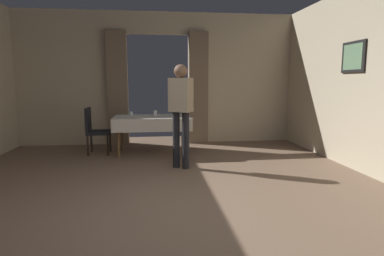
{
  "coord_description": "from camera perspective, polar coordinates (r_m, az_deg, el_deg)",
  "views": [
    {
      "loc": [
        -0.14,
        -3.43,
        1.45
      ],
      "look_at": [
        0.34,
        0.54,
        0.87
      ],
      "focal_mm": 30.31,
      "sensor_mm": 36.0,
      "label": 1
    }
  ],
  "objects": [
    {
      "name": "glass_mid_c",
      "position": [
        6.66,
        -6.51,
        2.65
      ],
      "size": [
        0.07,
        0.07,
        0.11
      ],
      "primitive_type": "cylinder",
      "color": "silver",
      "rests_on": "dining_table_mid"
    },
    {
      "name": "plate_mid_a",
      "position": [
        6.43,
        -3.01,
        2.05
      ],
      "size": [
        0.2,
        0.2,
        0.01
      ],
      "primitive_type": "cylinder",
      "color": "white",
      "rests_on": "dining_table_mid"
    },
    {
      "name": "wall_back",
      "position": [
        7.61,
        -5.95,
        8.71
      ],
      "size": [
        6.4,
        0.27,
        3.0
      ],
      "color": "beige",
      "rests_on": "ground"
    },
    {
      "name": "chair_mid_left",
      "position": [
        6.74,
        -16.78,
        -0.08
      ],
      "size": [
        0.44,
        0.44,
        0.93
      ],
      "color": "black",
      "rests_on": "ground"
    },
    {
      "name": "dining_table_mid",
      "position": [
        6.55,
        -7.0,
        1.29
      ],
      "size": [
        1.52,
        0.93,
        0.75
      ],
      "color": "brown",
      "rests_on": "ground"
    },
    {
      "name": "glass_mid_b",
      "position": [
        6.65,
        -10.66,
        2.47
      ],
      "size": [
        0.07,
        0.07,
        0.09
      ],
      "primitive_type": "cylinder",
      "color": "silver",
      "rests_on": "dining_table_mid"
    },
    {
      "name": "person_waiter_by_doorway",
      "position": [
        5.34,
        -1.98,
        3.67
      ],
      "size": [
        0.42,
        0.38,
        1.72
      ],
      "color": "black",
      "rests_on": "ground"
    },
    {
      "name": "ground",
      "position": [
        3.72,
        -4.39,
        -14.66
      ],
      "size": [
        10.08,
        10.08,
        0.0
      ],
      "primitive_type": "plane",
      "color": "#7A604C"
    }
  ]
}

